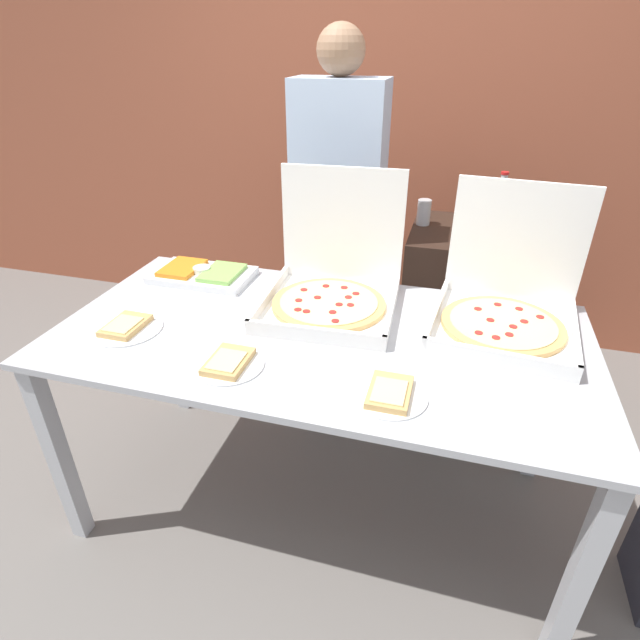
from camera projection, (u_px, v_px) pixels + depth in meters
name	position (u px, v px, depth m)	size (l,w,h in m)	color
ground_plane	(320.00, 499.00, 2.18)	(16.00, 16.00, 0.00)	slate
brick_wall_behind	(399.00, 108.00, 2.92)	(10.00, 0.06, 2.80)	#9E5138
buffet_table	(320.00, 357.00, 1.81)	(1.87, 0.94, 0.85)	#B7BABF
pizza_box_near_right	(332.00, 284.00, 1.92)	(0.52, 0.53, 0.49)	white
pizza_box_far_left	(506.00, 304.00, 1.77)	(0.52, 0.54, 0.48)	white
paper_plate_front_center	(126.00, 327.00, 1.77)	(0.25, 0.25, 0.03)	white
paper_plate_front_left	(228.00, 363.00, 1.58)	(0.23, 0.23, 0.03)	white
paper_plate_front_right	(389.00, 393.00, 1.44)	(0.22, 0.22, 0.03)	white
veggie_tray	(202.00, 274.00, 2.15)	(0.42, 0.25, 0.05)	white
sideboard_podium	(460.00, 318.00, 2.61)	(0.59, 0.57, 0.95)	black
soda_bottle	(499.00, 206.00, 2.33)	(0.09, 0.09, 0.28)	#B7BCC1
soda_can_silver	(424.00, 212.00, 2.44)	(0.07, 0.07, 0.12)	silver
soda_can_colored	(470.00, 209.00, 2.48)	(0.07, 0.07, 0.12)	gold
person_guest_plaid	(338.00, 235.00, 2.35)	(0.40, 0.22, 1.81)	#2D2D38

